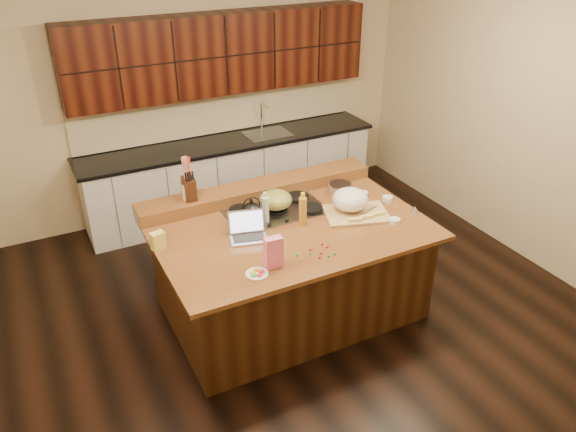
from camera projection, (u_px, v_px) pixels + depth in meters
name	position (u px, v px, depth m)	size (l,w,h in m)	color
room	(291.00, 183.00, 4.79)	(5.52, 5.02, 2.72)	black
island	(290.00, 269.00, 5.22)	(2.40, 1.60, 0.92)	black
back_ledge	(258.00, 190.00, 5.52)	(2.40, 0.30, 0.12)	black
cooktop	(276.00, 211.00, 5.23)	(0.92, 0.52, 0.05)	gray
back_counter	(229.00, 136.00, 6.83)	(3.70, 0.66, 2.40)	silver
kettle	(252.00, 212.00, 4.95)	(0.20, 0.20, 0.18)	black
green_bowl	(276.00, 200.00, 5.17)	(0.31, 0.31, 0.17)	olive
laptop	(248.00, 231.00, 4.82)	(0.37, 0.32, 0.22)	#B7B7BC
oil_bottle	(303.00, 212.00, 4.96)	(0.07, 0.07, 0.27)	#C47F22
vinegar_bottle	(265.00, 210.00, 5.00)	(0.06, 0.06, 0.25)	silver
wooden_tray	(352.00, 203.00, 5.17)	(0.67, 0.57, 0.23)	tan
ramekin_a	(395.00, 221.00, 5.04)	(0.10, 0.10, 0.04)	white
ramekin_b	(363.00, 194.00, 5.51)	(0.10, 0.10, 0.04)	white
ramekin_c	(387.00, 199.00, 5.42)	(0.10, 0.10, 0.04)	white
strainer_bowl	(340.00, 190.00, 5.55)	(0.24, 0.24, 0.09)	#996B3F
kitchen_timer	(414.00, 210.00, 5.20)	(0.08, 0.08, 0.07)	silver
pink_bag	(273.00, 252.00, 4.37)	(0.14, 0.08, 0.26)	pink
candy_plate	(257.00, 274.00, 4.33)	(0.18, 0.18, 0.01)	white
package_box	(158.00, 241.00, 4.63)	(0.11, 0.08, 0.16)	#D5C14B
utensil_crock	(189.00, 192.00, 5.18)	(0.12, 0.12, 0.14)	white
knife_block	(189.00, 189.00, 5.16)	(0.10, 0.17, 0.21)	black
gumdrop_0	(320.00, 258.00, 4.53)	(0.02, 0.02, 0.02)	red
gumdrop_1	(311.00, 253.00, 4.59)	(0.02, 0.02, 0.02)	#198C26
gumdrop_2	(327.00, 247.00, 4.68)	(0.02, 0.02, 0.02)	red
gumdrop_3	(297.00, 255.00, 4.56)	(0.02, 0.02, 0.02)	#198C26
gumdrop_4	(322.00, 244.00, 4.71)	(0.02, 0.02, 0.02)	red
gumdrop_5	(328.00, 256.00, 4.55)	(0.02, 0.02, 0.02)	#198C26
gumdrop_6	(310.00, 250.00, 4.64)	(0.02, 0.02, 0.02)	red
gumdrop_7	(334.00, 254.00, 4.58)	(0.02, 0.02, 0.02)	#198C26
gumdrop_8	(321.00, 253.00, 4.59)	(0.02, 0.02, 0.02)	red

